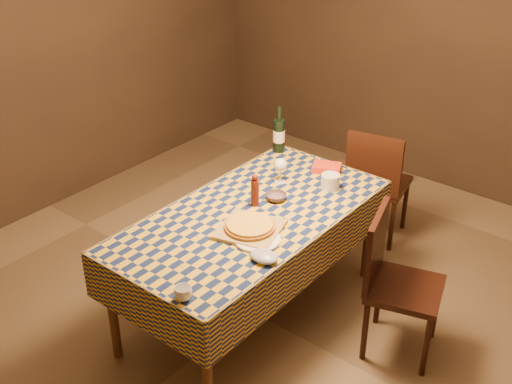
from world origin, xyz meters
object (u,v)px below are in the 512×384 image
at_px(dining_table, 251,224).
at_px(chair_far, 376,180).
at_px(white_plate, 257,239).
at_px(chair_right, 392,276).
at_px(cutting_board, 250,229).
at_px(bowl, 276,197).
at_px(wine_bottle, 279,135).
at_px(pizza, 250,226).

bearing_deg(dining_table, chair_far, 82.81).
relative_size(white_plate, chair_far, 0.29).
bearing_deg(chair_right, cutting_board, -148.40).
distance_m(bowl, chair_far, 1.11).
relative_size(wine_bottle, white_plate, 1.28).
relative_size(dining_table, pizza, 5.23).
bearing_deg(chair_right, dining_table, -161.07).
relative_size(dining_table, bowl, 13.82).
xyz_separation_m(dining_table, pizza, (0.12, -0.16, 0.11)).
bearing_deg(chair_far, cutting_board, -91.73).
height_order(pizza, chair_right, chair_right).
bearing_deg(chair_far, wine_bottle, -140.02).
relative_size(dining_table, wine_bottle, 5.34).
height_order(bowl, white_plate, bowl).
bearing_deg(white_plate, dining_table, 136.15).
bearing_deg(cutting_board, chair_far, 88.27).
bearing_deg(bowl, dining_table, -94.24).
bearing_deg(white_plate, wine_bottle, 121.21).
xyz_separation_m(bowl, chair_right, (0.83, 0.06, -0.27)).
height_order(dining_table, chair_right, chair_right).
relative_size(white_plate, chair_right, 0.29).
bearing_deg(pizza, white_plate, -28.25).
bearing_deg(dining_table, pizza, -52.45).
bearing_deg(pizza, chair_far, 88.27).
distance_m(wine_bottle, chair_right, 1.41).
distance_m(dining_table, white_plate, 0.31).
bearing_deg(cutting_board, bowl, 104.80).
height_order(dining_table, bowl, bowl).
xyz_separation_m(bowl, white_plate, (0.20, -0.44, -0.01)).
height_order(dining_table, wine_bottle, wine_bottle).
bearing_deg(wine_bottle, chair_right, -23.01).
height_order(cutting_board, white_plate, cutting_board).
height_order(cutting_board, pizza, pizza).
height_order(wine_bottle, chair_far, wine_bottle).
bearing_deg(chair_far, dining_table, -97.19).
bearing_deg(dining_table, bowl, 85.76).
xyz_separation_m(cutting_board, white_plate, (0.10, -0.05, -0.00)).
xyz_separation_m(chair_far, chair_right, (0.68, -1.01, 0.00)).
height_order(bowl, chair_far, chair_far).
relative_size(dining_table, chair_far, 1.98).
relative_size(pizza, bowl, 2.64).
bearing_deg(cutting_board, chair_right, 31.60).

